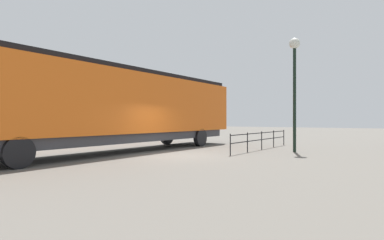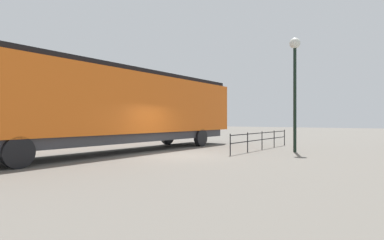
{
  "view_description": "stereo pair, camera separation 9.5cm",
  "coord_description": "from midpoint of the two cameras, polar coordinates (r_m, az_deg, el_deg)",
  "views": [
    {
      "loc": [
        8.97,
        -11.6,
        1.65
      ],
      "look_at": [
        0.2,
        0.9,
        1.65
      ],
      "focal_mm": 29.35,
      "sensor_mm": 36.0,
      "label": 1
    },
    {
      "loc": [
        9.05,
        -11.54,
        1.65
      ],
      "look_at": [
        0.2,
        0.9,
        1.65
      ],
      "focal_mm": 29.35,
      "sensor_mm": 36.0,
      "label": 2
    }
  ],
  "objects": [
    {
      "name": "locomotive",
      "position": [
        16.77,
        -11.85,
        2.47
      ],
      "size": [
        3.02,
        17.44,
        4.24
      ],
      "color": "orange",
      "rests_on": "ground_plane"
    },
    {
      "name": "ground_plane",
      "position": [
        14.76,
        -2.49,
        -6.43
      ],
      "size": [
        120.0,
        120.0,
        0.0
      ],
      "primitive_type": "plane",
      "color": "#666059"
    },
    {
      "name": "platform_fence",
      "position": [
        17.97,
        12.76,
        -3.16
      ],
      "size": [
        0.05,
        7.46,
        1.02
      ],
      "color": "black",
      "rests_on": "ground_plane"
    },
    {
      "name": "lamp_post",
      "position": [
        17.16,
        18.34,
        8.84
      ],
      "size": [
        0.55,
        0.55,
        5.88
      ],
      "color": "black",
      "rests_on": "ground_plane"
    }
  ]
}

